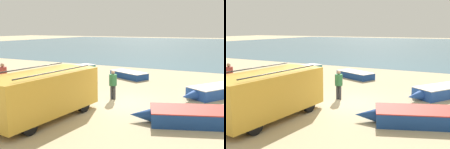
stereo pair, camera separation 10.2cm
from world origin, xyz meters
TOP-DOWN VIEW (x-y plane):
  - ground_plane at (0.00, 0.00)m, footprint 200.00×200.00m
  - sea_water at (0.00, 52.00)m, footprint 120.00×80.00m
  - parked_van at (-2.04, -3.48)m, footprint 2.64×5.37m
  - fishing_rowboat_0 at (4.43, 3.96)m, footprint 3.73×4.82m
  - fishing_rowboat_1 at (-6.51, 1.62)m, footprint 4.24×1.52m
  - fishing_rowboat_2 at (-2.44, 6.77)m, footprint 3.77×2.46m
  - fishing_rowboat_3 at (4.00, -1.27)m, footprint 5.00×2.87m
  - fishing_rowboat_4 at (-7.80, 6.70)m, footprint 2.52×5.46m
  - fisherman_1 at (-7.34, -0.93)m, footprint 0.47×0.47m
  - fisherman_2 at (-0.69, 0.54)m, footprint 0.42×0.42m

SIDE VIEW (x-z plane):
  - ground_plane at x=0.00m, z-range 0.00..0.00m
  - sea_water at x=0.00m, z-range 0.00..0.01m
  - fishing_rowboat_1 at x=-6.51m, z-range 0.00..0.50m
  - fishing_rowboat_2 at x=-2.44m, z-range 0.00..0.51m
  - fishing_rowboat_4 at x=-7.80m, z-range 0.00..0.55m
  - fishing_rowboat_3 at x=4.00m, z-range 0.00..0.61m
  - fishing_rowboat_0 at x=4.43m, z-range 0.00..0.61m
  - fisherman_2 at x=-0.69m, z-range 0.16..1.75m
  - fisherman_1 at x=-7.34m, z-range 0.17..1.95m
  - parked_van at x=-2.04m, z-range 0.05..2.19m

